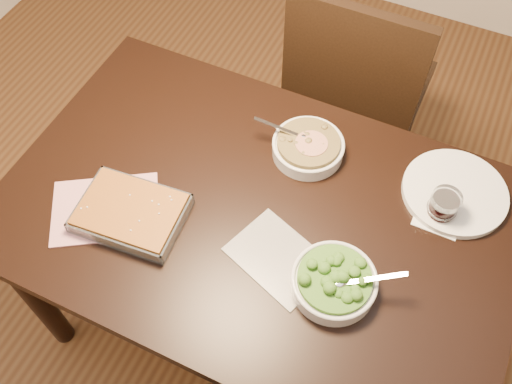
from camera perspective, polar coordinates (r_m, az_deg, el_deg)
The scene contains 11 objects.
ground at distance 2.22m, azimuth 0.10°, elevation -12.25°, with size 4.00×4.00×0.00m, color #462714.
table at distance 1.63m, azimuth 0.13°, elevation -3.75°, with size 1.40×0.90×0.75m.
magazine_a at distance 1.60m, azimuth -14.83°, elevation -1.65°, with size 0.29×0.21×0.01m, color #AC314E.
magazine_b at distance 1.48m, azimuth 2.27°, elevation -6.59°, with size 0.25×0.18×0.00m, color #26272E.
coaster at distance 1.62m, azimuth 17.79°, elevation -2.21°, with size 0.12×0.12×0.00m, color white.
stew_bowl at distance 1.65m, azimuth 5.24°, elevation 4.53°, with size 0.23×0.21×0.08m.
broccoli_bowl at distance 1.43m, azimuth 7.80°, elevation -8.89°, with size 0.23×0.21×0.08m.
baking_dish at distance 1.55m, azimuth -12.39°, elevation -2.08°, with size 0.30×0.23×0.05m.
wine_tumbler at distance 1.58m, azimuth 18.24°, elevation -1.29°, with size 0.08×0.08×0.09m.
dinner_plate at distance 1.66m, azimuth 19.25°, elevation -0.02°, with size 0.29×0.29×0.02m, color white.
chair_far at distance 2.14m, azimuth 9.91°, elevation 10.21°, with size 0.47×0.47×0.99m.
Camera 1 is at (0.34, -0.74, 2.06)m, focal length 40.00 mm.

